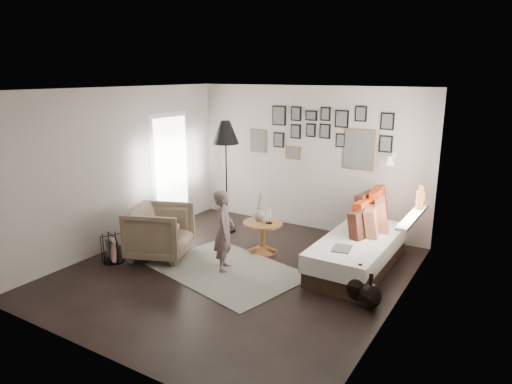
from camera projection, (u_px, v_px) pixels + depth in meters
The scene contains 23 objects.
ground at pixel (235, 272), 6.64m from camera, with size 4.80×4.80×0.00m, color black.
wall_back at pixel (308, 159), 8.30m from camera, with size 4.50×4.50×0.00m, color #A4988F.
wall_front at pixel (93, 237), 4.33m from camera, with size 4.50×4.50×0.00m, color #A4988F.
wall_left at pixel (120, 168), 7.45m from camera, with size 4.80×4.80×0.00m, color #A4988F.
wall_right at pixel (398, 210), 5.18m from camera, with size 4.80×4.80×0.00m, color #A4988F.
ceiling at pixel (233, 89), 5.98m from camera, with size 4.80×4.80×0.00m, color white.
door_left at pixel (171, 170), 8.49m from camera, with size 0.00×2.14×2.14m.
window_right at pixel (416, 210), 6.42m from camera, with size 0.15×1.32×1.30m.
gallery_wall at pixel (323, 135), 8.02m from camera, with size 2.74×0.03×1.08m.
wall_sconce at pixel (390, 160), 7.25m from camera, with size 0.18×0.36×0.16m.
rug at pixel (227, 270), 6.68m from camera, with size 2.11×1.48×0.01m, color #BAB9A4.
pedestal_table at pixel (263, 238), 7.36m from camera, with size 0.64×0.64×0.50m.
vase at pixel (259, 213), 7.31m from camera, with size 0.18×0.18×0.45m.
candles at pixel (269, 216), 7.21m from camera, with size 0.11×0.11×0.24m.
daybed at pixel (361, 245), 6.76m from camera, with size 0.93×2.20×1.05m.
magazine_on_daybed at pixel (342, 248), 6.21m from camera, with size 0.24×0.32×0.02m, color black.
armchair at pixel (160, 232), 7.11m from camera, with size 0.87×0.90×0.82m, color brown.
armchair_cushion at pixel (164, 227), 7.11m from camera, with size 0.37×0.37×0.09m, color silver.
floor_lamp at pixel (226, 137), 7.95m from camera, with size 0.47×0.47×2.01m.
magazine_basket at pixel (113, 248), 6.98m from camera, with size 0.44×0.44×0.42m.
demijohn_large at pixel (359, 287), 5.76m from camera, with size 0.33×0.33×0.49m.
demijohn_small at pixel (370, 295), 5.58m from camera, with size 0.29×0.29×0.45m.
child at pixel (224, 231), 6.57m from camera, with size 0.44×0.29×1.21m, color brown.
Camera 1 is at (3.45, -5.08, 2.80)m, focal length 32.00 mm.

